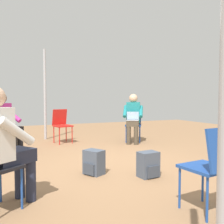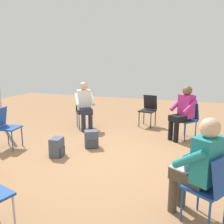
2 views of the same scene
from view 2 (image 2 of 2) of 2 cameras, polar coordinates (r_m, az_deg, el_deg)
ground_plane at (r=4.86m, az=-1.93°, el=-10.15°), size 14.00×14.00×0.00m
chair_south at (r=5.61m, az=-23.11°, el=-2.71°), size 0.44×0.47×0.85m
chair_west at (r=6.91m, az=8.35°, el=0.84°), size 0.50×0.47×0.85m
chair_northwest at (r=6.05m, az=16.95°, el=-1.21°), size 0.59×0.58×0.85m
chair_southwest at (r=6.74m, az=-6.48°, el=0.60°), size 0.58×0.57×0.85m
chair_northeast at (r=3.03m, az=21.79°, el=-15.32°), size 0.56×0.58×0.85m
person_with_laptop at (r=3.02m, az=19.24°, el=-11.06°), size 0.62×0.64×1.24m
person_in_magenta at (r=5.89m, az=15.95°, el=0.47°), size 0.63×0.63×1.24m
person_in_white at (r=6.54m, az=-6.27°, el=2.01°), size 0.63×0.63×1.24m
backpack_near_laptop_user at (r=5.31m, az=-4.74°, el=-6.38°), size 0.31×0.34×0.36m
backpack_by_empty_chair at (r=4.94m, az=-12.49°, el=-8.07°), size 0.30×0.27×0.36m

